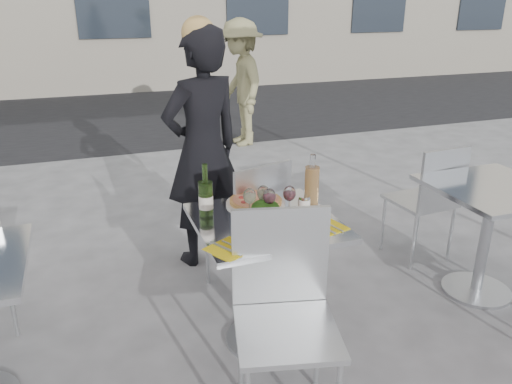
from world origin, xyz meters
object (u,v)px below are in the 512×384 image
object	(u,v)px
chair_far	(252,218)
wineglass_white_b	(263,194)
wineglass_red_b	(289,194)
wine_bottle	(206,198)
pedestrian_b	(241,83)
sugar_shaker	(304,206)
wineglass_red_a	(269,197)
wineglass_white_a	(250,197)
side_chair_rfar	(430,194)
pizza_near	(275,227)
chair_near	(284,301)
main_table	(265,256)
side_table_right	(489,217)
napkin_right	(325,226)
woman_diner	(203,150)
pizza_far	(256,202)
salad_plate	(265,209)
napkin_left	(229,248)
carafe	(312,185)

from	to	relation	value
chair_far	wineglass_white_b	distance (m)	0.52
chair_far	wineglass_red_b	world-z (taller)	chair_far
wine_bottle	pedestrian_b	bearing A→B (deg)	69.60
sugar_shaker	wineglass_red_a	distance (m)	0.19
wineglass_white_a	side_chair_rfar	bearing A→B (deg)	15.57
pizza_near	chair_far	bearing A→B (deg)	81.36
chair_near	wine_bottle	distance (m)	0.69
main_table	sugar_shaker	size ratio (longest dim) A/B	7.01
side_table_right	wineglass_white_a	xyz separation A→B (m)	(-1.56, 0.07, 0.32)
wine_bottle	wineglass_red_a	distance (m)	0.33
wineglass_red_b	main_table	bearing A→B (deg)	-166.32
side_chair_rfar	wineglass_red_a	world-z (taller)	wineglass_red_a
pedestrian_b	napkin_right	size ratio (longest dim) A/B	7.31
side_chair_rfar	chair_far	bearing A→B (deg)	-4.76
pedestrian_b	wineglass_white_a	world-z (taller)	pedestrian_b
woman_diner	pizza_far	xyz separation A→B (m)	(0.09, -0.85, -0.07)
pizza_near	pedestrian_b	bearing A→B (deg)	74.35
pizza_far	wineglass_white_a	distance (m)	0.19
chair_far	pizza_near	bearing A→B (deg)	64.37
pedestrian_b	woman_diner	bearing A→B (deg)	-22.36
sugar_shaker	wineglass_white_a	bearing A→B (deg)	164.19
pedestrian_b	salad_plate	world-z (taller)	pedestrian_b
pizza_near	chair_near	bearing A→B (deg)	-105.12
side_table_right	chair_near	size ratio (longest dim) A/B	0.77
side_chair_rfar	napkin_right	xyz separation A→B (m)	(-1.18, -0.67, 0.23)
wineglass_white_b	napkin_left	world-z (taller)	wineglass_white_b
wine_bottle	wineglass_red_a	xyz separation A→B (m)	(0.31, -0.09, -0.00)
wineglass_white_b	wineglass_red_a	distance (m)	0.06
pizza_far	wineglass_red_b	distance (m)	0.24
napkin_right	wine_bottle	bearing A→B (deg)	134.94
napkin_right	sugar_shaker	bearing A→B (deg)	87.10
pedestrian_b	sugar_shaker	bearing A→B (deg)	-12.99
salad_plate	napkin_left	xyz separation A→B (m)	(-0.29, -0.30, -0.03)
chair_near	wineglass_white_b	size ratio (longest dim) A/B	6.14
wineglass_red_b	wineglass_red_a	bearing A→B (deg)	-178.32
napkin_left	main_table	bearing A→B (deg)	14.08
main_table	napkin_left	xyz separation A→B (m)	(-0.27, -0.25, 0.21)
chair_far	sugar_shaker	distance (m)	0.58
wineglass_red_a	napkin_left	world-z (taller)	wineglass_red_a
salad_plate	napkin_left	bearing A→B (deg)	-133.98
wine_bottle	sugar_shaker	distance (m)	0.52
napkin_right	salad_plate	bearing A→B (deg)	120.10
main_table	side_table_right	world-z (taller)	same
main_table	woman_diner	distance (m)	1.11
chair_near	woman_diner	world-z (taller)	woman_diner
woman_diner	sugar_shaker	size ratio (longest dim) A/B	15.65
woman_diner	carafe	xyz separation A→B (m)	(0.38, -0.96, 0.03)
napkin_left	napkin_right	size ratio (longest dim) A/B	1.11
woman_diner	pizza_near	xyz separation A→B (m)	(0.07, -1.19, -0.08)
pedestrian_b	wineglass_red_a	world-z (taller)	pedestrian_b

